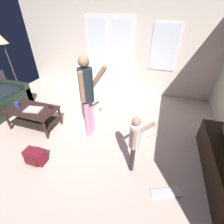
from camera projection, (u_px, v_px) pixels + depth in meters
ground_plane at (79, 132)px, 3.40m from camera, size 6.13×4.95×0.02m
wall_back_with_doors at (113, 44)px, 4.54m from camera, size 6.13×0.09×2.92m
coffee_table at (33, 114)px, 3.37m from camera, size 1.06×0.59×0.48m
person_adult at (87, 92)px, 2.84m from camera, size 0.49×0.46×1.64m
person_child at (135, 140)px, 2.29m from camera, size 0.39×0.30×1.04m
floor_lamp at (4, 45)px, 4.19m from camera, size 0.30×0.30×1.72m
backpack at (35, 157)px, 2.66m from camera, size 0.36×0.22×0.25m
loose_keyboard at (165, 193)px, 2.25m from camera, size 0.46×0.29×0.02m
laptop_closed at (33, 110)px, 3.24m from camera, size 0.38×0.30×0.02m
cup_near_edge at (17, 104)px, 3.34m from camera, size 0.09×0.09×0.11m
tv_remote_black at (51, 107)px, 3.33m from camera, size 0.18×0.10×0.02m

